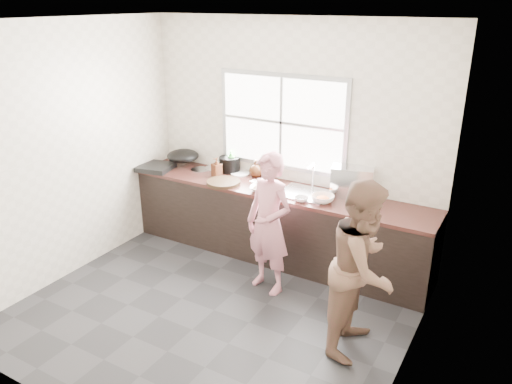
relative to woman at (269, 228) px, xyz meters
The scene contains 30 objects.
floor 0.98m from the woman, 112.43° to the right, with size 3.60×3.20×0.01m, color #28282B.
ceiling 2.13m from the woman, 112.43° to the right, with size 3.60×3.20×0.01m, color silver.
wall_back 1.20m from the woman, 105.06° to the left, with size 3.60×0.01×2.70m, color beige.
wall_left 2.26m from the woman, 162.96° to the right, with size 0.01×3.20×2.70m, color beige.
wall_right 1.79m from the woman, 22.31° to the right, with size 0.01×3.20×2.70m, color silver.
wall_front 2.35m from the woman, 96.66° to the right, with size 3.60×0.01×2.70m, color silver.
cabinet 0.76m from the woman, 111.72° to the left, with size 3.60×0.62×0.82m, color black.
countertop 0.72m from the woman, 111.72° to the left, with size 3.60×0.64×0.04m, color #391C17.
sink 0.68m from the woman, 82.32° to the left, with size 0.55×0.45×0.02m, color silver.
faucet 0.92m from the woman, 84.10° to the left, with size 0.02×0.02×0.30m, color silver.
window_frame 1.33m from the woman, 110.70° to the left, with size 1.60×0.05×1.10m, color #9EA0A5.
window_glazing 1.32m from the woman, 111.21° to the left, with size 1.50×0.01×1.00m, color white.
woman is the anchor object (origin of this frame).
person_side 1.20m from the woman, 20.26° to the right, with size 0.75×0.58×1.54m, color brown.
cutting_board 1.00m from the woman, 151.30° to the left, with size 0.39×0.39×0.04m, color black.
cleaver 0.82m from the woman, 127.02° to the left, with size 0.21×0.10×0.01m, color silver.
bowl_mince 0.66m from the woman, 128.13° to the left, with size 0.22×0.22×0.06m, color white.
bowl_crabs 0.67m from the woman, 57.25° to the left, with size 0.19×0.19×0.06m, color white.
bowl_held 0.51m from the woman, 72.30° to the left, with size 0.19×0.19×0.06m, color silver.
black_pot 1.39m from the woman, 139.62° to the left, with size 0.26×0.26×0.19m, color black.
plate_food 1.23m from the woman, 135.62° to the left, with size 0.23×0.23×0.02m, color white.
bottle_green 1.39m from the woman, 139.08° to the left, with size 0.11×0.11×0.28m, color #30832B.
bottle_brown_tall 1.30m from the woman, 148.44° to the left, with size 0.09×0.09×0.21m, color #412010.
bottle_brown_short 1.14m from the woman, 127.01° to the left, with size 0.15×0.15×0.19m, color #3E210F.
glass_jar 1.41m from the woman, 140.61° to the left, with size 0.07×0.07×0.10m, color silver.
burner 1.96m from the woman, 165.55° to the left, with size 0.40×0.40×0.06m, color black.
wok 1.86m from the woman, 155.35° to the left, with size 0.40×0.40×0.15m, color black.
dish_rack 1.09m from the woman, 58.67° to the left, with size 0.44×0.31×0.33m, color silver.
pot_lid_left 1.59m from the woman, 151.94° to the left, with size 0.23×0.23×0.01m, color #B3B7BA.
pot_lid_right 1.55m from the woman, 144.98° to the left, with size 0.26×0.26×0.01m, color silver.
Camera 1 is at (2.44, -3.38, 2.86)m, focal length 35.00 mm.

